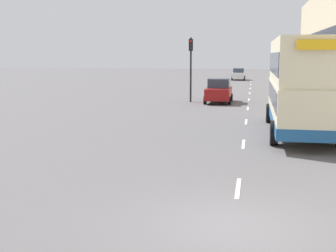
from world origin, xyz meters
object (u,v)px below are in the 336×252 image
Objects in this scene: car_0 at (219,91)px; traffic_light_far_kerb at (191,59)px; car_1 at (238,74)px; double_decker_bus_near at (301,84)px.

traffic_light_far_kerb reaches higher than car_0.
traffic_light_far_kerb is at bearing -1.84° from car_0.
double_decker_bus_near is at bearing 95.33° from car_1.
car_0 reaches higher than car_1.
car_0 is at bearing 109.34° from double_decker_bus_near.
car_1 is (0.41, 32.72, -0.06)m from car_0.
double_decker_bus_near is 2.06× the size of traffic_light_far_kerb.
double_decker_bus_near reaches higher than car_1.
double_decker_bus_near is 2.38× the size of car_0.
car_1 is at bearing 95.33° from double_decker_bus_near.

